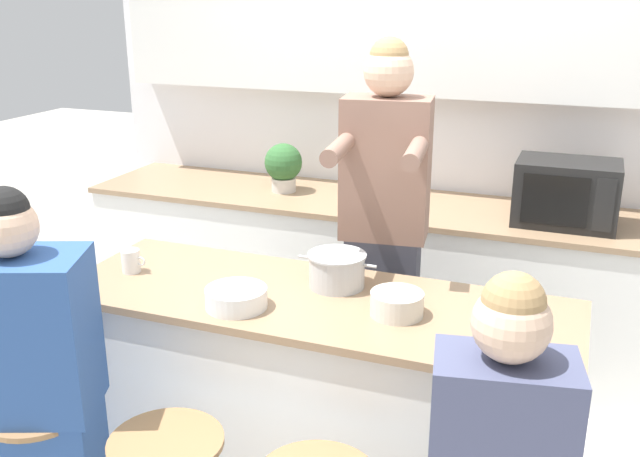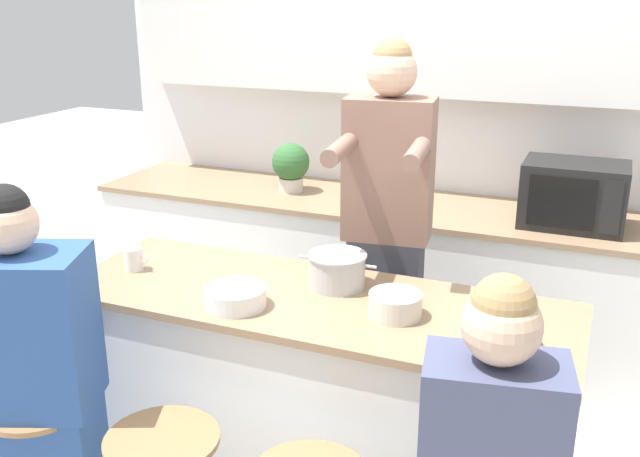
# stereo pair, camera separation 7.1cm
# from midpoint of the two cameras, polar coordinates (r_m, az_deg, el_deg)

# --- Properties ---
(wall_back) EXTENTS (3.96, 0.22, 2.70)m
(wall_back) POSITION_cam_midpoint_polar(r_m,az_deg,el_deg) (4.09, 7.94, 11.89)
(wall_back) COLOR white
(wall_back) RESTS_ON ground_plane
(back_counter) EXTENTS (3.68, 0.70, 0.90)m
(back_counter) POSITION_cam_midpoint_polar(r_m,az_deg,el_deg) (4.05, 6.16, -4.12)
(back_counter) COLOR white
(back_counter) RESTS_ON ground_plane
(kitchen_island) EXTENTS (1.94, 0.67, 0.92)m
(kitchen_island) POSITION_cam_midpoint_polar(r_m,az_deg,el_deg) (2.88, -1.22, -13.78)
(kitchen_island) COLOR black
(kitchen_island) RESTS_ON ground_plane
(person_cooking) EXTENTS (0.44, 0.60, 1.83)m
(person_cooking) POSITION_cam_midpoint_polar(r_m,az_deg,el_deg) (3.14, 4.43, -1.61)
(person_cooking) COLOR #383842
(person_cooking) RESTS_ON ground_plane
(person_wrapped_blanket) EXTENTS (0.52, 0.43, 1.43)m
(person_wrapped_blanket) POSITION_cam_midpoint_polar(r_m,az_deg,el_deg) (2.70, -22.74, -12.54)
(person_wrapped_blanket) COLOR #2D5193
(person_wrapped_blanket) RESTS_ON ground_plane
(cooking_pot) EXTENTS (0.31, 0.23, 0.13)m
(cooking_pot) POSITION_cam_midpoint_polar(r_m,az_deg,el_deg) (2.74, 0.62, -3.34)
(cooking_pot) COLOR #B7BABC
(cooking_pot) RESTS_ON kitchen_island
(fruit_bowl) EXTENTS (0.19, 0.19, 0.08)m
(fruit_bowl) POSITION_cam_midpoint_polar(r_m,az_deg,el_deg) (2.52, 5.36, -6.02)
(fruit_bowl) COLOR silver
(fruit_bowl) RESTS_ON kitchen_island
(mixing_bowl_steel) EXTENTS (0.22, 0.22, 0.07)m
(mixing_bowl_steel) POSITION_cam_midpoint_polar(r_m,az_deg,el_deg) (2.60, -7.50, -5.52)
(mixing_bowl_steel) COLOR white
(mixing_bowl_steel) RESTS_ON kitchen_island
(coffee_cup_near) EXTENTS (0.11, 0.07, 0.09)m
(coffee_cup_near) POSITION_cam_midpoint_polar(r_m,az_deg,el_deg) (2.99, -15.54, -2.52)
(coffee_cup_near) COLOR white
(coffee_cup_near) RESTS_ON kitchen_island
(banana_bunch) EXTENTS (0.17, 0.12, 0.06)m
(banana_bunch) POSITION_cam_midpoint_polar(r_m,az_deg,el_deg) (2.46, 14.96, -7.73)
(banana_bunch) COLOR yellow
(banana_bunch) RESTS_ON kitchen_island
(microwave) EXTENTS (0.49, 0.34, 0.32)m
(microwave) POSITION_cam_midpoint_polar(r_m,az_deg,el_deg) (3.70, 18.59, 2.73)
(microwave) COLOR black
(microwave) RESTS_ON back_counter
(potted_plant) EXTENTS (0.22, 0.22, 0.28)m
(potted_plant) POSITION_cam_midpoint_polar(r_m,az_deg,el_deg) (4.10, -3.44, 5.07)
(potted_plant) COLOR beige
(potted_plant) RESTS_ON back_counter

